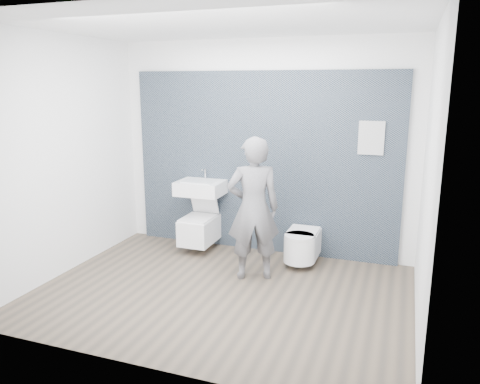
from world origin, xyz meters
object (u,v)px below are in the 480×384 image
(washbasin, at_px, (200,187))
(visitor, at_px, (253,209))
(toilet_rounded, at_px, (302,245))
(toilet_square, at_px, (199,228))

(washbasin, xyz_separation_m, visitor, (0.98, -0.69, -0.03))
(washbasin, bearing_deg, visitor, -35.20)
(toilet_rounded, xyz_separation_m, visitor, (-0.45, -0.59, 0.58))
(washbasin, distance_m, visitor, 1.20)
(visitor, bearing_deg, toilet_rounded, -151.88)
(toilet_square, xyz_separation_m, toilet_rounded, (1.43, -0.04, -0.06))
(washbasin, relative_size, visitor, 0.37)
(toilet_square, bearing_deg, toilet_rounded, -1.66)
(washbasin, bearing_deg, toilet_square, -90.00)
(toilet_square, bearing_deg, visitor, -32.85)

